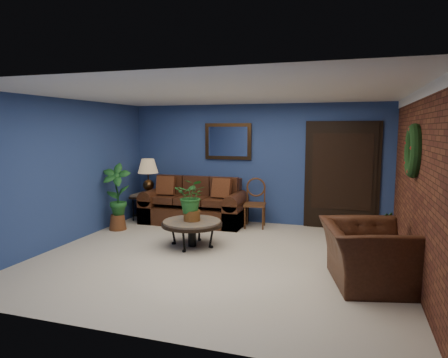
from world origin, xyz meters
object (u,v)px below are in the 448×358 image
(coffee_table, at_px, (192,224))
(end_table, at_px, (149,200))
(sofa, at_px, (195,208))
(table_lamp, at_px, (148,172))
(side_chair, at_px, (255,199))
(armchair, at_px, (367,254))

(coffee_table, xyz_separation_m, end_table, (-1.68, 1.61, 0.05))
(sofa, relative_size, coffee_table, 2.10)
(coffee_table, height_order, end_table, end_table)
(coffee_table, bearing_deg, table_lamp, 136.32)
(sofa, xyz_separation_m, side_chair, (1.30, 0.04, 0.24))
(end_table, bearing_deg, armchair, -29.09)
(sofa, height_order, table_lamp, table_lamp)
(side_chair, relative_size, armchair, 0.83)
(sofa, bearing_deg, side_chair, 1.81)
(table_lamp, bearing_deg, armchair, -29.09)
(coffee_table, xyz_separation_m, side_chair, (0.70, 1.68, 0.18))
(coffee_table, distance_m, end_table, 2.33)
(table_lamp, bearing_deg, sofa, 1.68)
(sofa, bearing_deg, end_table, -178.32)
(armchair, bearing_deg, sofa, 39.65)
(end_table, xyz_separation_m, table_lamp, (0.00, 0.00, 0.61))
(sofa, height_order, armchair, sofa)
(coffee_table, bearing_deg, end_table, 136.32)
(coffee_table, bearing_deg, sofa, 110.12)
(table_lamp, xyz_separation_m, armchair, (4.45, -2.48, -0.66))
(table_lamp, xyz_separation_m, side_chair, (2.39, 0.07, -0.49))
(sofa, bearing_deg, table_lamp, -178.32)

